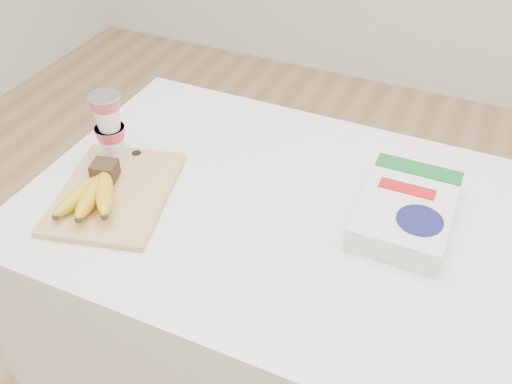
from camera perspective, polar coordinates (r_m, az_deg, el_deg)
table at (r=1.39m, az=2.87°, el=-13.80°), size 1.04×0.69×0.78m
cutting_board at (r=1.16m, az=-13.85°, el=-0.05°), size 0.27×0.33×0.01m
bananas at (r=1.13m, az=-15.92°, el=0.10°), size 0.13×0.18×0.06m
yogurt_stack at (r=1.20m, az=-14.49°, el=6.50°), size 0.07×0.07×0.15m
cereal_box at (r=1.10m, az=14.76°, el=-1.77°), size 0.17×0.25×0.05m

